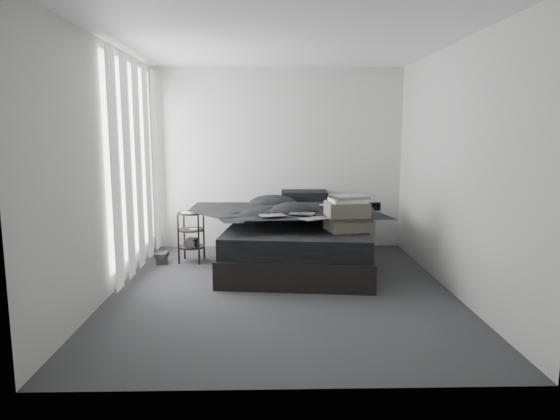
{
  "coord_description": "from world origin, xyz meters",
  "views": [
    {
      "loc": [
        -0.14,
        -5.18,
        1.69
      ],
      "look_at": [
        0.0,
        0.8,
        0.75
      ],
      "focal_mm": 32.0,
      "sensor_mm": 36.0,
      "label": 1
    }
  ],
  "objects_px": {
    "laptop": "(333,200)",
    "side_stand": "(191,237)",
    "box_lower": "(347,260)",
    "bed": "(299,253)"
  },
  "relations": [
    {
      "from": "side_stand",
      "to": "box_lower",
      "type": "bearing_deg",
      "value": -20.93
    },
    {
      "from": "side_stand",
      "to": "box_lower",
      "type": "xyz_separation_m",
      "value": [
        1.93,
        -0.74,
        -0.13
      ]
    },
    {
      "from": "side_stand",
      "to": "laptop",
      "type": "bearing_deg",
      "value": -6.43
    },
    {
      "from": "laptop",
      "to": "box_lower",
      "type": "distance_m",
      "value": 0.84
    },
    {
      "from": "laptop",
      "to": "side_stand",
      "type": "distance_m",
      "value": 1.91
    },
    {
      "from": "box_lower",
      "to": "bed",
      "type": "bearing_deg",
      "value": 135.09
    },
    {
      "from": "laptop",
      "to": "side_stand",
      "type": "relative_size",
      "value": 0.57
    },
    {
      "from": "laptop",
      "to": "side_stand",
      "type": "xyz_separation_m",
      "value": [
        -1.83,
        0.21,
        -0.51
      ]
    },
    {
      "from": "bed",
      "to": "box_lower",
      "type": "distance_m",
      "value": 0.75
    },
    {
      "from": "bed",
      "to": "laptop",
      "type": "xyz_separation_m",
      "value": [
        0.43,
        0.01,
        0.68
      ]
    }
  ]
}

